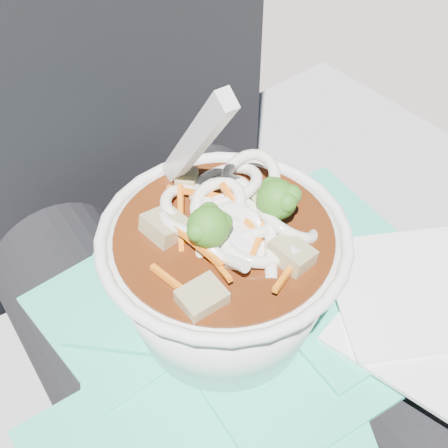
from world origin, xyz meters
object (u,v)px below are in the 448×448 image
stone_ledge (180,416)px  udon_bowl (225,268)px  plastic_bag (230,333)px  person_body (193,298)px  lap (248,382)px

stone_ledge → udon_bowl: (-0.01, -0.13, 0.46)m
plastic_bag → udon_bowl: (0.00, 0.01, 0.07)m
person_body → plastic_bag: person_body is taller
udon_bowl → plastic_bag: bearing=-96.9°
lap → plastic_bag: bearing=152.2°
stone_ledge → lap: size_ratio=2.08×
lap → udon_bowl: udon_bowl is taller
person_body → plastic_bag: 0.10m
plastic_bag → udon_bowl: size_ratio=1.76×
stone_ledge → person_body: (-0.00, -0.06, 0.33)m
plastic_bag → udon_bowl: udon_bowl is taller
stone_ledge → person_body: person_body is taller
stone_ledge → plastic_bag: 0.41m
person_body → plastic_bag: size_ratio=2.78×
plastic_bag → udon_bowl: bearing=83.1°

